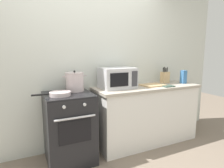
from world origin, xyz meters
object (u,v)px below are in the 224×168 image
object	(u,v)px
frying_pan	(60,94)
cutting_board	(153,85)
microwave	(117,78)
pasta_box	(183,77)
stove	(69,128)
knife_block	(165,77)
stock_pot	(75,82)
oven_mitt	(168,86)

from	to	relation	value
frying_pan	cutting_board	distance (m)	1.46
microwave	cutting_board	xyz separation A→B (m)	(0.59, -0.08, -0.14)
pasta_box	cutting_board	bearing A→B (deg)	177.19
stove	cutting_board	distance (m)	1.42
frying_pan	knife_block	world-z (taller)	knife_block
knife_block	pasta_box	distance (m)	0.30
cutting_board	pasta_box	distance (m)	0.62
stock_pot	microwave	xyz separation A→B (m)	(0.62, -0.05, 0.02)
frying_pan	microwave	xyz separation A→B (m)	(0.87, 0.16, 0.12)
microwave	pasta_box	bearing A→B (deg)	-5.13
frying_pan	microwave	world-z (taller)	microwave
stove	oven_mitt	bearing A→B (deg)	-6.03
stove	pasta_box	world-z (taller)	pasta_box
stock_pot	oven_mitt	world-z (taller)	stock_pot
cutting_board	stock_pot	bearing A→B (deg)	173.91
knife_block	cutting_board	bearing A→B (deg)	-158.70
stock_pot	frying_pan	xyz separation A→B (m)	(-0.25, -0.21, -0.10)
frying_pan	knife_block	xyz separation A→B (m)	(1.82, 0.22, 0.07)
frying_pan	pasta_box	size ratio (longest dim) A/B	2.08
stove	microwave	bearing A→B (deg)	6.03
frying_pan	cutting_board	bearing A→B (deg)	3.05
cutting_board	pasta_box	size ratio (longest dim) A/B	1.64
stove	microwave	world-z (taller)	microwave
knife_block	pasta_box	size ratio (longest dim) A/B	1.25
frying_pan	knife_block	bearing A→B (deg)	6.82
oven_mitt	stock_pot	bearing A→B (deg)	168.12
stove	knife_block	world-z (taller)	knife_block
pasta_box	oven_mitt	world-z (taller)	pasta_box
knife_block	frying_pan	bearing A→B (deg)	-173.18
frying_pan	pasta_box	bearing A→B (deg)	1.32
stove	knife_block	size ratio (longest dim) A/B	3.34
stove	cutting_board	bearing A→B (deg)	0.05
stove	pasta_box	distance (m)	2.03
microwave	frying_pan	bearing A→B (deg)	-169.84
microwave	oven_mitt	size ratio (longest dim) A/B	2.78
stock_pot	pasta_box	distance (m)	1.83
stove	oven_mitt	size ratio (longest dim) A/B	5.11
microwave	pasta_box	xyz separation A→B (m)	(1.20, -0.11, -0.04)
stock_pot	pasta_box	world-z (taller)	stock_pot
knife_block	pasta_box	bearing A→B (deg)	-33.96
stock_pot	knife_block	size ratio (longest dim) A/B	1.22
stock_pot	frying_pan	distance (m)	0.34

